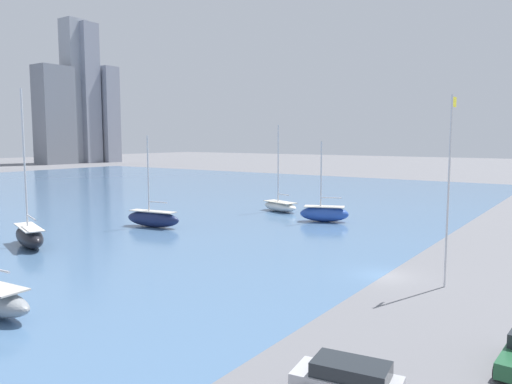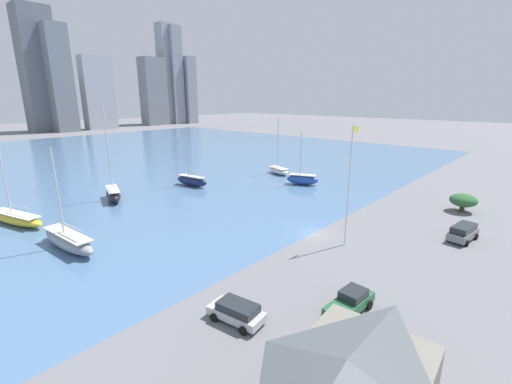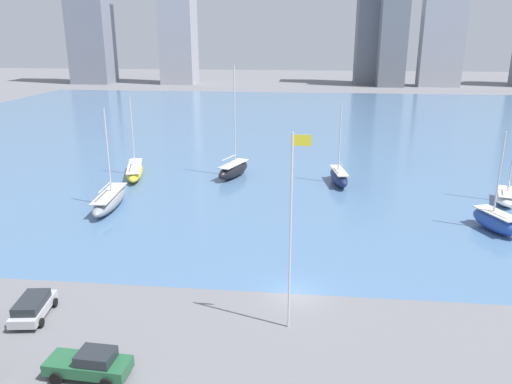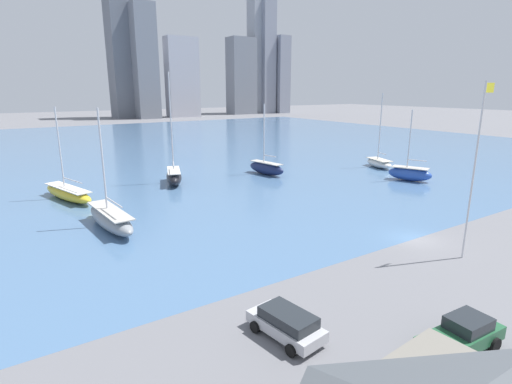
{
  "view_description": "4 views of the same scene",
  "coord_description": "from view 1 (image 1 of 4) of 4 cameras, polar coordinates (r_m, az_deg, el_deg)",
  "views": [
    {
      "loc": [
        -36.69,
        -13.35,
        10.63
      ],
      "look_at": [
        7.26,
        17.14,
        4.83
      ],
      "focal_mm": 35.0,
      "sensor_mm": 36.0,
      "label": 1
    },
    {
      "loc": [
        -34.21,
        -21.52,
        16.41
      ],
      "look_at": [
        0.76,
        10.17,
        3.36
      ],
      "focal_mm": 24.0,
      "sensor_mm": 36.0,
      "label": 2
    },
    {
      "loc": [
        0.66,
        -34.77,
        19.38
      ],
      "look_at": [
        -4.14,
        9.45,
        5.23
      ],
      "focal_mm": 35.0,
      "sensor_mm": 36.0,
      "label": 3
    },
    {
      "loc": [
        -30.28,
        -20.39,
        13.01
      ],
      "look_at": [
        -6.47,
        16.18,
        1.78
      ],
      "focal_mm": 28.0,
      "sensor_mm": 36.0,
      "label": 4
    }
  ],
  "objects": [
    {
      "name": "sailboat_navy",
      "position": [
        61.08,
        -11.71,
        -2.95
      ],
      "size": [
        2.95,
        7.56,
        10.9
      ],
      "rotation": [
        0.0,
        0.0,
        0.16
      ],
      "color": "#19234C",
      "rests_on": "harbor_water"
    },
    {
      "name": "sailboat_white",
      "position": [
        72.68,
        2.77,
        -1.57
      ],
      "size": [
        4.36,
        6.91,
        12.48
      ],
      "rotation": [
        0.0,
        0.0,
        -0.31
      ],
      "color": "white",
      "rests_on": "harbor_water"
    },
    {
      "name": "sailboat_black",
      "position": [
        53.86,
        -24.49,
        -4.53
      ],
      "size": [
        4.56,
        7.81,
        15.35
      ],
      "rotation": [
        0.0,
        0.0,
        -0.35
      ],
      "color": "black",
      "rests_on": "harbor_water"
    },
    {
      "name": "parked_wagon_silver",
      "position": [
        22.13,
        10.49,
        -20.18
      ],
      "size": [
        2.7,
        4.63,
        1.55
      ],
      "rotation": [
        0.0,
        0.0,
        0.14
      ],
      "color": "#B7B7BC",
      "rests_on": "ground_plane"
    },
    {
      "name": "ground_plane",
      "position": [
        40.46,
        14.42,
        -9.24
      ],
      "size": [
        500.0,
        500.0,
        0.0
      ],
      "primitive_type": "plane",
      "color": "slate"
    },
    {
      "name": "sailboat_blue",
      "position": [
        64.2,
        7.8,
        -2.43
      ],
      "size": [
        4.54,
        6.6,
        10.25
      ],
      "rotation": [
        0.0,
        0.0,
        0.4
      ],
      "color": "#284CA8",
      "rests_on": "harbor_water"
    },
    {
      "name": "flag_pole",
      "position": [
        37.56,
        21.17,
        0.72
      ],
      "size": [
        1.24,
        0.14,
        13.64
      ],
      "color": "silver",
      "rests_on": "ground_plane"
    }
  ]
}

